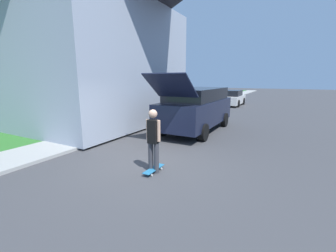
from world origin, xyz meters
The scene contains 10 objects.
ground_plane centered at (0.00, 0.00, 0.00)m, with size 120.00×120.00×0.00m, color #3D3D3F.
lawn centered at (-8.00, 6.00, 0.04)m, with size 10.00×80.00×0.08m.
sidewalk centered at (-3.60, 6.00, 0.05)m, with size 1.80×80.00×0.10m.
house centered at (-7.49, 4.04, 4.53)m, with size 11.01×9.14×8.58m.
lawn_tree_near centered at (-4.24, 2.96, 5.44)m, with size 3.60×3.60×7.20m.
suv_parked centered at (-0.22, 4.69, 1.10)m, with size 2.08×5.80×2.60m.
car_down_street centered at (-1.20, 16.17, 0.67)m, with size 1.90×4.15×1.40m.
skateboarder centered at (0.58, -0.43, 0.92)m, with size 0.41×0.22×1.66m.
skateboard centered at (0.59, -0.43, 0.08)m, with size 0.22×0.79×0.10m.
fire_hydrant centered at (-3.30, 1.46, 0.41)m, with size 0.20×0.20×0.65m.
Camera 1 is at (3.54, -5.12, 2.39)m, focal length 24.00 mm.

